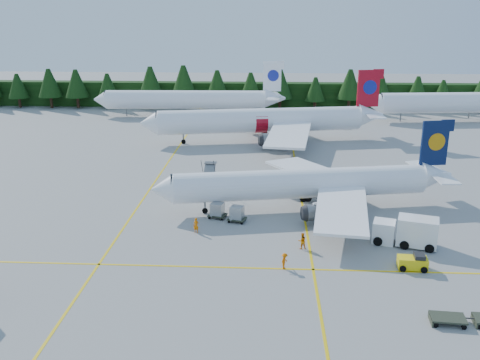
# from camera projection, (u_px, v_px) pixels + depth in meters

# --- Properties ---
(ground) EXTENTS (320.00, 320.00, 0.00)m
(ground) POSITION_uv_depth(u_px,v_px,m) (250.00, 241.00, 55.05)
(ground) COLOR #999894
(ground) RESTS_ON ground
(taxi_stripe_a) EXTENTS (0.25, 120.00, 0.01)m
(taxi_stripe_a) POSITION_uv_depth(u_px,v_px,m) (156.00, 181.00, 74.82)
(taxi_stripe_a) COLOR yellow
(taxi_stripe_a) RESTS_ON ground
(taxi_stripe_b) EXTENTS (0.25, 120.00, 0.01)m
(taxi_stripe_b) POSITION_uv_depth(u_px,v_px,m) (299.00, 183.00, 73.79)
(taxi_stripe_b) COLOR yellow
(taxi_stripe_b) RESTS_ON ground
(taxi_stripe_cross) EXTENTS (80.00, 0.25, 0.01)m
(taxi_stripe_cross) POSITION_uv_depth(u_px,v_px,m) (248.00, 268.00, 49.33)
(taxi_stripe_cross) COLOR yellow
(taxi_stripe_cross) RESTS_ON ground
(treeline_hedge) EXTENTS (220.00, 4.00, 6.00)m
(treeline_hedge) POSITION_uv_depth(u_px,v_px,m) (262.00, 95.00, 132.25)
(treeline_hedge) COLOR black
(treeline_hedge) RESTS_ON ground
(airliner_navy) EXTENTS (35.19, 28.70, 10.32)m
(airliner_navy) POSITION_uv_depth(u_px,v_px,m) (296.00, 184.00, 63.23)
(airliner_navy) COLOR white
(airliner_navy) RESTS_ON ground
(airliner_red) EXTENTS (43.07, 35.12, 12.63)m
(airliner_red) POSITION_uv_depth(u_px,v_px,m) (256.00, 121.00, 96.47)
(airliner_red) COLOR white
(airliner_red) RESTS_ON ground
(airliner_far_left) EXTENTS (42.12, 5.47, 12.24)m
(airliner_far_left) POSITION_uv_depth(u_px,v_px,m) (180.00, 99.00, 119.93)
(airliner_far_left) COLOR white
(airliner_far_left) RESTS_ON ground
(airliner_far_right) EXTENTS (44.34, 8.67, 12.90)m
(airliner_far_right) POSITION_uv_depth(u_px,v_px,m) (461.00, 102.00, 114.88)
(airliner_far_right) COLOR white
(airliner_far_right) RESTS_ON ground
(airstairs) EXTENTS (3.83, 5.20, 3.39)m
(airstairs) POSITION_uv_depth(u_px,v_px,m) (207.00, 188.00, 69.35)
(airstairs) COLOR white
(airstairs) RESTS_ON ground
(service_truck) EXTENTS (6.64, 3.96, 3.02)m
(service_truck) POSITION_uv_depth(u_px,v_px,m) (405.00, 231.00, 53.85)
(service_truck) COLOR white
(service_truck) RESTS_ON ground
(baggage_tug) EXTENTS (2.74, 1.61, 1.41)m
(baggage_tug) POSITION_uv_depth(u_px,v_px,m) (413.00, 262.00, 48.99)
(baggage_tug) COLOR yellow
(baggage_tug) RESTS_ON ground
(uld_pair) EXTENTS (4.58, 3.00, 1.51)m
(uld_pair) POSITION_uv_depth(u_px,v_px,m) (227.00, 211.00, 60.51)
(uld_pair) COLOR #353B2B
(uld_pair) RESTS_ON ground
(crew_a) EXTENTS (0.68, 0.53, 1.65)m
(crew_a) POSITION_uv_depth(u_px,v_px,m) (196.00, 225.00, 57.02)
(crew_a) COLOR orange
(crew_a) RESTS_ON ground
(crew_b) EXTENTS (0.95, 0.82, 1.69)m
(crew_b) POSITION_uv_depth(u_px,v_px,m) (302.00, 241.00, 53.12)
(crew_b) COLOR orange
(crew_b) RESTS_ON ground
(crew_c) EXTENTS (0.65, 0.76, 1.55)m
(crew_c) POSITION_uv_depth(u_px,v_px,m) (285.00, 261.00, 48.96)
(crew_c) COLOR orange
(crew_c) RESTS_ON ground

